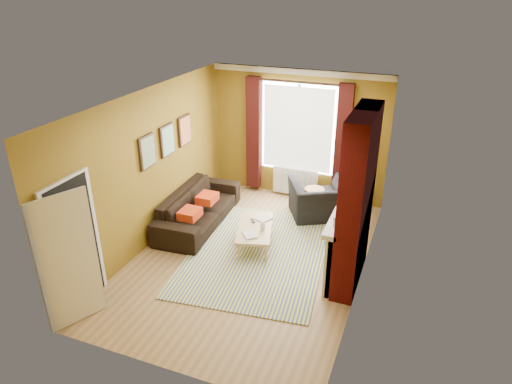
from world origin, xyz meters
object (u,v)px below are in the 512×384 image
armchair (320,199)px  wicker_stool (314,200)px  floor_lamp (364,156)px  coffee_table (255,229)px  sofa (198,207)px

armchair → wicker_stool: 0.28m
armchair → wicker_stool: bearing=-73.7°
armchair → floor_lamp: size_ratio=0.75×
coffee_table → floor_lamp: (1.54, 2.03, 0.89)m
sofa → armchair: 2.46m
coffee_table → floor_lamp: size_ratio=0.83×
coffee_table → floor_lamp: bearing=36.6°
sofa → floor_lamp: size_ratio=1.49×
wicker_stool → floor_lamp: 1.37m
sofa → floor_lamp: 3.45m
wicker_stool → floor_lamp: floor_lamp is taller
coffee_table → wicker_stool: bearing=53.0°
armchair → coffee_table: bearing=33.7°
coffee_table → wicker_stool: wicker_stool is taller
wicker_stool → floor_lamp: (0.89, 0.31, 0.99)m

